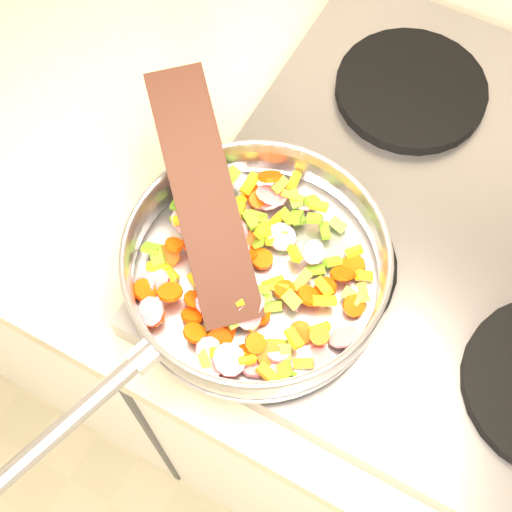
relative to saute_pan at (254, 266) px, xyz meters
The scene contains 6 objects.
cooktop 0.27m from the saute_pan, 45.36° to the left, with size 0.60×0.60×0.04m, color #939399.
grate_fl 0.08m from the saute_pan, 46.46° to the left, with size 0.19×0.19×0.02m, color black.
grate_bl 0.33m from the saute_pan, 82.26° to the left, with size 0.19×0.19×0.02m, color black.
saute_pan is the anchor object (origin of this frame).
vegetable_heap 0.02m from the saute_pan, 136.67° to the right, with size 0.25×0.26×0.05m.
wooden_spatula 0.09m from the saute_pan, 158.33° to the left, with size 0.27×0.06×0.01m, color black.
Camera 1 is at (-0.73, 1.20, 1.66)m, focal length 50.00 mm.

